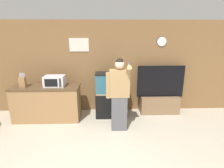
# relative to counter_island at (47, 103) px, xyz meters

# --- Properties ---
(wall_back_paneled) EXTENTS (10.00, 0.08, 2.60)m
(wall_back_paneled) POSITION_rel_counter_island_xyz_m (1.43, 0.62, 0.84)
(wall_back_paneled) COLOR brown
(wall_back_paneled) RESTS_ON ground_plane
(counter_island) EXTENTS (1.73, 0.61, 0.93)m
(counter_island) POSITION_rel_counter_island_xyz_m (0.00, 0.00, 0.00)
(counter_island) COLOR olive
(counter_island) RESTS_ON ground_plane
(microwave) EXTENTS (0.51, 0.36, 0.27)m
(microwave) POSITION_rel_counter_island_xyz_m (0.25, 0.01, 0.60)
(microwave) COLOR silver
(microwave) RESTS_ON counter_island
(knife_block) EXTENTS (0.15, 0.11, 0.37)m
(knife_block) POSITION_rel_counter_island_xyz_m (-0.53, -0.06, 0.60)
(knife_block) COLOR olive
(knife_block) RESTS_ON counter_island
(aquarium_on_stand) EXTENTS (0.84, 0.45, 1.23)m
(aquarium_on_stand) POSITION_rel_counter_island_xyz_m (1.70, 0.16, 0.15)
(aquarium_on_stand) COLOR black
(aquarium_on_stand) RESTS_ON ground_plane
(tv_on_stand) EXTENTS (1.32, 0.40, 1.39)m
(tv_on_stand) POSITION_rel_counter_island_xyz_m (3.10, 0.33, -0.06)
(tv_on_stand) COLOR brown
(tv_on_stand) RESTS_ON ground_plane
(person_standing) EXTENTS (0.54, 0.41, 1.71)m
(person_standing) POSITION_rel_counter_island_xyz_m (1.86, -0.59, 0.43)
(person_standing) COLOR #515156
(person_standing) RESTS_ON ground_plane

